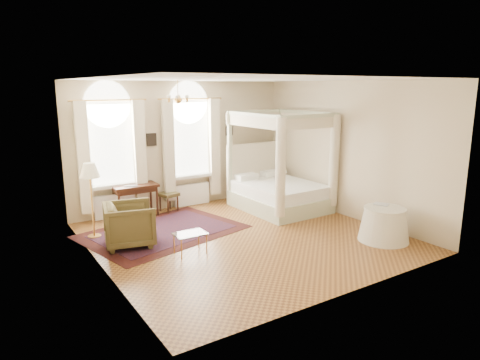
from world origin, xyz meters
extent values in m
plane|color=#96632B|center=(0.00, 0.00, 0.00)|extent=(6.00, 6.00, 0.00)
plane|color=beige|center=(0.00, 3.00, 1.65)|extent=(6.00, 0.00, 6.00)
plane|color=beige|center=(0.00, -3.00, 1.65)|extent=(6.00, 0.00, 6.00)
plane|color=beige|center=(-3.00, 0.00, 1.65)|extent=(0.00, 6.00, 6.00)
plane|color=beige|center=(3.00, 0.00, 1.65)|extent=(0.00, 6.00, 6.00)
plane|color=white|center=(0.00, 0.00, 3.30)|extent=(6.00, 6.00, 0.00)
cube|color=silver|center=(-1.90, 2.97, 1.80)|extent=(1.10, 0.04, 1.90)
cylinder|color=silver|center=(-1.90, 2.97, 2.75)|extent=(1.10, 0.04, 1.10)
cube|color=white|center=(-1.90, 2.88, 0.81)|extent=(1.32, 0.24, 0.08)
cube|color=beige|center=(-2.57, 2.80, 1.55)|extent=(0.28, 0.14, 2.60)
cube|color=beige|center=(-1.23, 2.80, 1.55)|extent=(0.28, 0.14, 2.60)
cube|color=white|center=(-1.90, 2.90, 0.30)|extent=(1.00, 0.12, 0.58)
cube|color=silver|center=(0.20, 2.97, 1.80)|extent=(1.10, 0.04, 1.90)
cylinder|color=silver|center=(0.20, 2.97, 2.75)|extent=(1.10, 0.04, 1.10)
cube|color=white|center=(0.20, 2.88, 0.81)|extent=(1.32, 0.24, 0.08)
cube|color=beige|center=(-0.47, 2.80, 1.55)|extent=(0.28, 0.14, 2.60)
cube|color=beige|center=(0.87, 2.80, 1.55)|extent=(0.28, 0.14, 2.60)
cube|color=white|center=(0.20, 2.90, 0.30)|extent=(1.00, 0.12, 0.58)
cylinder|color=#C49141|center=(-0.90, 1.20, 3.10)|extent=(0.02, 0.02, 0.40)
sphere|color=#C49141|center=(-0.90, 1.20, 2.88)|extent=(0.16, 0.16, 0.16)
sphere|color=beige|center=(-0.68, 1.20, 2.95)|extent=(0.07, 0.07, 0.07)
sphere|color=beige|center=(-0.79, 1.39, 2.95)|extent=(0.07, 0.07, 0.07)
sphere|color=beige|center=(-1.01, 1.39, 2.95)|extent=(0.07, 0.07, 0.07)
sphere|color=beige|center=(-1.12, 1.20, 2.95)|extent=(0.07, 0.07, 0.07)
sphere|color=beige|center=(-1.01, 1.01, 2.95)|extent=(0.07, 0.07, 0.07)
sphere|color=beige|center=(-0.79, 1.01, 2.95)|extent=(0.07, 0.07, 0.07)
cube|color=black|center=(-0.85, 2.97, 1.85)|extent=(0.26, 0.03, 0.32)
cube|color=black|center=(1.45, 2.97, 1.95)|extent=(0.22, 0.03, 0.26)
cube|color=#B9C09C|center=(1.98, 1.33, 0.19)|extent=(1.89, 2.31, 0.39)
cube|color=white|center=(1.98, 1.33, 0.54)|extent=(1.78, 2.20, 0.30)
cube|color=beige|center=(1.95, 2.43, 0.97)|extent=(1.84, 0.12, 1.30)
cube|color=#B9C09C|center=(1.10, 2.39, 1.24)|extent=(0.10, 0.10, 2.49)
cube|color=#B9C09C|center=(2.81, 2.42, 1.24)|extent=(0.10, 0.10, 2.49)
cube|color=#B9C09C|center=(1.14, 0.24, 1.24)|extent=(0.10, 0.10, 2.49)
cube|color=#B9C09C|center=(2.85, 0.28, 1.24)|extent=(0.10, 0.10, 2.49)
cube|color=#B9C09C|center=(1.95, 2.40, 2.49)|extent=(1.84, 0.12, 0.09)
cube|color=#B9C09C|center=(2.00, 0.26, 2.49)|extent=(1.84, 0.12, 0.09)
cube|color=#B9C09C|center=(1.12, 1.32, 2.49)|extent=(0.13, 2.27, 0.09)
cube|color=#B9C09C|center=(2.83, 1.35, 2.49)|extent=(0.13, 2.27, 0.09)
cube|color=beige|center=(1.95, 2.40, 2.34)|extent=(1.91, 0.08, 0.30)
cube|color=beige|center=(2.00, 0.26, 2.34)|extent=(1.91, 0.08, 0.30)
cube|color=beige|center=(1.12, 1.32, 2.34)|extent=(0.09, 2.34, 0.30)
cube|color=beige|center=(2.83, 1.35, 2.34)|extent=(0.09, 2.34, 0.30)
cylinder|color=beige|center=(1.14, 0.24, 1.35)|extent=(0.24, 0.24, 2.27)
cylinder|color=beige|center=(2.85, 0.28, 1.35)|extent=(0.24, 0.24, 2.27)
cube|color=#32180D|center=(2.70, 2.17, 0.28)|extent=(0.47, 0.44, 0.57)
cylinder|color=#C49141|center=(2.76, 2.20, 0.66)|extent=(0.11, 0.11, 0.18)
cone|color=beige|center=(2.76, 2.20, 0.84)|extent=(0.25, 0.25, 0.20)
cube|color=#32180D|center=(-1.43, 2.70, 0.78)|extent=(1.08, 0.57, 0.06)
cube|color=#32180D|center=(-1.43, 2.70, 0.68)|extent=(0.97, 0.46, 0.11)
cylinder|color=#32180D|center=(-1.91, 2.92, 0.38)|extent=(0.05, 0.05, 0.75)
cylinder|color=#32180D|center=(-0.96, 2.91, 0.38)|extent=(0.05, 0.05, 0.75)
cylinder|color=#32180D|center=(-1.91, 2.49, 0.38)|extent=(0.05, 0.05, 0.75)
cylinder|color=#32180D|center=(-0.96, 2.48, 0.38)|extent=(0.05, 0.05, 0.75)
imported|color=black|center=(-1.56, 2.62, 0.82)|extent=(0.35, 0.28, 0.02)
cube|color=#453B1D|center=(-0.56, 2.70, 0.44)|extent=(0.52, 0.52, 0.08)
cylinder|color=#32180D|center=(-0.67, 2.51, 0.20)|extent=(0.04, 0.04, 0.40)
cylinder|color=#32180D|center=(-0.36, 2.59, 0.20)|extent=(0.04, 0.04, 0.40)
cylinder|color=#32180D|center=(-0.75, 2.81, 0.20)|extent=(0.04, 0.04, 0.40)
cylinder|color=#32180D|center=(-0.45, 2.89, 0.20)|extent=(0.04, 0.04, 0.40)
imported|color=#493E1F|center=(-2.21, 0.86, 0.44)|extent=(1.15, 1.13, 0.88)
cube|color=silver|center=(-1.39, -0.22, 0.40)|extent=(0.61, 0.44, 0.02)
cylinder|color=#C49141|center=(-1.65, -0.38, 0.20)|extent=(0.02, 0.02, 0.40)
cylinder|color=#C49141|center=(-1.13, -0.39, 0.20)|extent=(0.02, 0.02, 0.40)
cylinder|color=#C49141|center=(-1.65, -0.04, 0.20)|extent=(0.02, 0.02, 0.40)
cylinder|color=#C49141|center=(-1.12, -0.05, 0.20)|extent=(0.02, 0.02, 0.40)
cylinder|color=#C49141|center=(-2.70, 1.76, 0.01)|extent=(0.28, 0.28, 0.03)
cylinder|color=#C49141|center=(-2.70, 1.76, 0.71)|extent=(0.04, 0.04, 1.41)
cone|color=beige|center=(-2.70, 1.76, 1.46)|extent=(0.41, 0.41, 0.30)
cube|color=#39110D|center=(-1.33, 1.27, 0.00)|extent=(3.76, 3.07, 0.01)
cube|color=black|center=(-1.33, 1.27, 0.01)|extent=(3.14, 2.45, 0.01)
cone|color=silver|center=(2.34, -1.74, 0.34)|extent=(1.04, 1.04, 0.67)
cylinder|color=silver|center=(2.34, -1.74, 0.69)|extent=(0.85, 0.85, 0.04)
imported|color=black|center=(2.35, -1.59, 0.72)|extent=(0.32, 0.35, 0.03)
camera|label=1|loc=(-4.79, -7.26, 3.15)|focal=32.00mm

